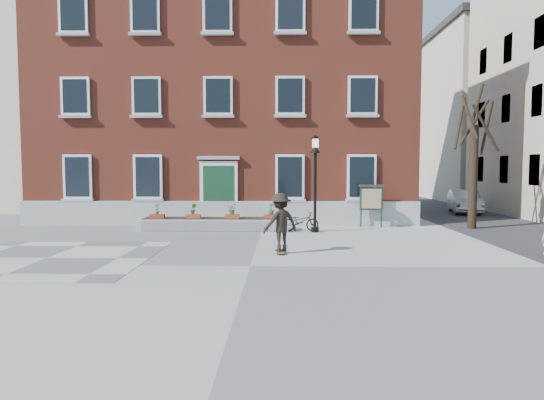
{
  "coord_description": "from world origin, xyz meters",
  "views": [
    {
      "loc": [
        0.84,
        -12.81,
        2.68
      ],
      "look_at": [
        0.5,
        4.0,
        1.5
      ],
      "focal_mm": 32.0,
      "sensor_mm": 36.0,
      "label": 1
    }
  ],
  "objects_px": {
    "parked_car": "(465,202)",
    "skateboarder": "(281,222)",
    "bicycle": "(300,222)",
    "lamp_post": "(315,170)",
    "notice_board": "(371,198)"
  },
  "relations": [
    {
      "from": "bicycle",
      "to": "parked_car",
      "type": "bearing_deg",
      "value": -61.16
    },
    {
      "from": "parked_car",
      "to": "skateboarder",
      "type": "distance_m",
      "value": 16.68
    },
    {
      "from": "parked_car",
      "to": "notice_board",
      "type": "relative_size",
      "value": 2.16
    },
    {
      "from": "parked_car",
      "to": "notice_board",
      "type": "xyz_separation_m",
      "value": [
        -6.49,
        -6.43,
        0.6
      ]
    },
    {
      "from": "parked_car",
      "to": "skateboarder",
      "type": "relative_size",
      "value": 2.17
    },
    {
      "from": "bicycle",
      "to": "notice_board",
      "type": "xyz_separation_m",
      "value": [
        3.18,
        1.51,
        0.86
      ]
    },
    {
      "from": "parked_car",
      "to": "notice_board",
      "type": "bearing_deg",
      "value": -124.08
    },
    {
      "from": "bicycle",
      "to": "skateboarder",
      "type": "distance_m",
      "value": 5.14
    },
    {
      "from": "lamp_post",
      "to": "skateboarder",
      "type": "xyz_separation_m",
      "value": [
        -1.38,
        -4.83,
        -1.58
      ]
    },
    {
      "from": "parked_car",
      "to": "skateboarder",
      "type": "bearing_deg",
      "value": -117.69
    },
    {
      "from": "bicycle",
      "to": "notice_board",
      "type": "distance_m",
      "value": 3.62
    },
    {
      "from": "bicycle",
      "to": "skateboarder",
      "type": "bearing_deg",
      "value": 160.46
    },
    {
      "from": "notice_board",
      "to": "skateboarder",
      "type": "height_order",
      "value": "notice_board"
    },
    {
      "from": "parked_car",
      "to": "bicycle",
      "type": "bearing_deg",
      "value": -129.42
    },
    {
      "from": "parked_car",
      "to": "lamp_post",
      "type": "bearing_deg",
      "value": -126.9
    }
  ]
}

